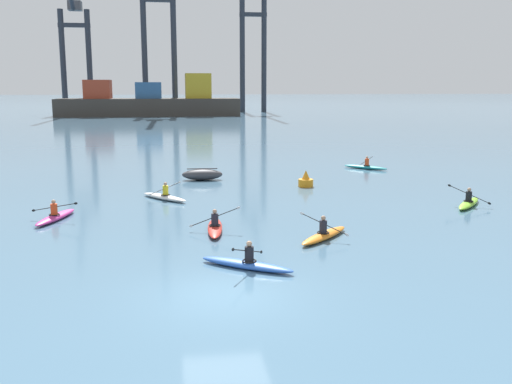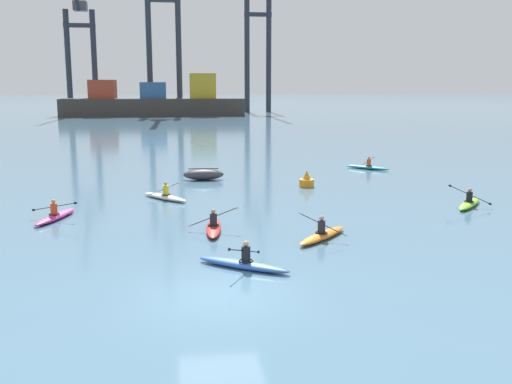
{
  "view_description": "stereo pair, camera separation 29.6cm",
  "coord_description": "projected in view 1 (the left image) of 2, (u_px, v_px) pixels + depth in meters",
  "views": [
    {
      "loc": [
        -1.5,
        -15.85,
        5.97
      ],
      "look_at": [
        2.89,
        12.94,
        0.6
      ],
      "focal_mm": 40.42,
      "sensor_mm": 36.0,
      "label": 1
    },
    {
      "loc": [
        -1.21,
        -15.89,
        5.97
      ],
      "look_at": [
        2.89,
        12.94,
        0.6
      ],
      "focal_mm": 40.42,
      "sensor_mm": 36.0,
      "label": 2
    }
  ],
  "objects": [
    {
      "name": "ground_plane",
      "position": [
        225.0,
        295.0,
        16.71
      ],
      "size": [
        800.0,
        800.0,
        0.0
      ],
      "primitive_type": "plane",
      "color": "#476B84"
    },
    {
      "name": "container_barge",
      "position": [
        150.0,
        102.0,
        115.94
      ],
      "size": [
        36.02,
        8.57,
        8.45
      ],
      "color": "#38332D",
      "rests_on": "ground"
    },
    {
      "name": "gantry_crane_west",
      "position": [
        75.0,
        41.0,
        123.51
      ],
      "size": [
        6.7,
        16.19,
        31.96
      ],
      "color": "#232833",
      "rests_on": "ground"
    },
    {
      "name": "gantry_crane_west_mid",
      "position": [
        158.0,
        25.0,
        120.84
      ],
      "size": [
        7.42,
        15.5,
        38.96
      ],
      "color": "#232833",
      "rests_on": "ground"
    },
    {
      "name": "gantry_crane_east_mid",
      "position": [
        253.0,
        35.0,
        131.58
      ],
      "size": [
        6.26,
        17.3,
        35.9
      ],
      "color": "#232833",
      "rests_on": "ground"
    },
    {
      "name": "capsized_dinghy",
      "position": [
        202.0,
        175.0,
        37.1
      ],
      "size": [
        2.66,
        1.25,
        0.76
      ],
      "color": "#38383D",
      "rests_on": "ground"
    },
    {
      "name": "channel_buoy",
      "position": [
        306.0,
        181.0,
        34.63
      ],
      "size": [
        0.9,
        0.9,
        1.0
      ],
      "color": "orange",
      "rests_on": "ground"
    },
    {
      "name": "kayak_blue",
      "position": [
        247.0,
        263.0,
        19.11
      ],
      "size": [
        3.12,
        2.46,
        0.99
      ],
      "color": "#2856B2",
      "rests_on": "ground"
    },
    {
      "name": "kayak_magenta",
      "position": [
        55.0,
        216.0,
        26.02
      ],
      "size": [
        2.17,
        3.42,
        0.95
      ],
      "color": "#C13384",
      "rests_on": "ground"
    },
    {
      "name": "kayak_teal",
      "position": [
        366.0,
        167.0,
        42.02
      ],
      "size": [
        2.84,
        2.82,
        0.95
      ],
      "color": "teal",
      "rests_on": "ground"
    },
    {
      "name": "kayak_red",
      "position": [
        215.0,
        227.0,
        24.05
      ],
      "size": [
        2.17,
        3.44,
        1.07
      ],
      "color": "red",
      "rests_on": "ground"
    },
    {
      "name": "kayak_lime",
      "position": [
        469.0,
        203.0,
        29.06
      ],
      "size": [
        2.67,
        2.97,
        1.05
      ],
      "color": "#7ABC2D",
      "rests_on": "ground"
    },
    {
      "name": "kayak_white",
      "position": [
        165.0,
        196.0,
        30.7
      ],
      "size": [
        2.63,
        3.0,
        0.95
      ],
      "color": "silver",
      "rests_on": "ground"
    },
    {
      "name": "kayak_orange",
      "position": [
        324.0,
        234.0,
        22.83
      ],
      "size": [
        2.77,
        2.88,
        0.98
      ],
      "color": "orange",
      "rests_on": "ground"
    }
  ]
}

